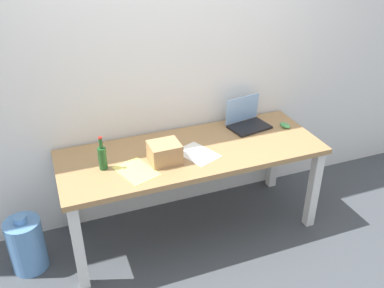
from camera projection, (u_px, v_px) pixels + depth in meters
The scene contains 10 objects.
ground_plane at pixel (192, 227), 3.45m from camera, with size 8.00×8.00×0.00m, color #42474C.
back_wall at pixel (172, 58), 3.15m from camera, with size 5.20×0.08×2.60m, color white.
desk at pixel (192, 160), 3.13m from camera, with size 1.94×0.72×0.73m.
laptop_right at pixel (247, 120), 3.40m from camera, with size 0.35×0.27×0.23m.
beer_bottle at pixel (102, 157), 2.82m from camera, with size 0.06×0.06×0.24m.
computer_mouse at pixel (285, 125), 3.40m from camera, with size 0.06×0.10×0.03m, color #4C9E56.
cardboard_box at pixel (165, 152), 2.92m from camera, with size 0.21×0.19×0.14m, color tan.
paper_sheet_center at pixel (197, 154), 3.04m from camera, with size 0.21×0.30×0.00m, color white.
paper_sheet_front_left at pixel (136, 171), 2.84m from camera, with size 0.21×0.30×0.00m, color #F4E06B.
water_cooler_jug at pixel (27, 244), 2.97m from camera, with size 0.25×0.25×0.46m.
Camera 1 is at (-0.96, -2.49, 2.29)m, focal length 39.34 mm.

